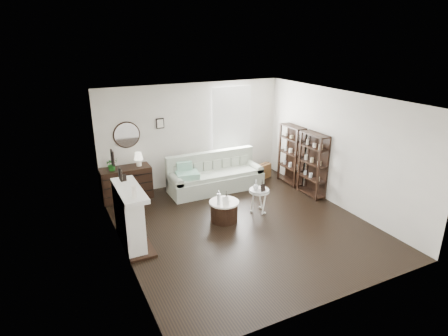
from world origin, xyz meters
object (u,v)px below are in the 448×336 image
sofa (215,177)px  dresser (126,183)px  pedestal_table (259,191)px  drum_table (224,211)px

sofa → dresser: bearing=169.9°
sofa → pedestal_table: (0.33, -1.68, 0.19)m
sofa → drum_table: bearing=-108.3°
dresser → pedestal_table: (2.55, -2.08, 0.10)m
drum_table → pedestal_table: size_ratio=1.17×
dresser → drum_table: bearing=-52.0°
drum_table → pedestal_table: pedestal_table is taller
drum_table → pedestal_table: 0.94m
dresser → sofa: bearing=-10.1°
sofa → drum_table: 1.81m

